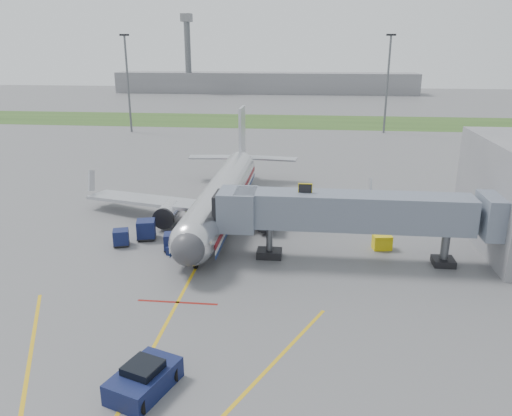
# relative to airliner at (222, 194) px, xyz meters

# --- Properties ---
(ground) EXTENTS (400.00, 400.00, 0.00)m
(ground) POSITION_rel_airliner_xyz_m (-0.00, -15.25, -2.65)
(ground) COLOR #565659
(ground) RESTS_ON ground
(grass_strip) EXTENTS (300.00, 25.00, 0.01)m
(grass_strip) POSITION_rel_airliner_xyz_m (-0.00, 74.75, -2.64)
(grass_strip) COLOR #2D4C1E
(grass_strip) RESTS_ON ground
(apron_markings) EXTENTS (21.52, 50.00, 0.01)m
(apron_markings) POSITION_rel_airliner_xyz_m (-0.00, -22.65, -2.64)
(apron_markings) COLOR gold
(apron_markings) RESTS_ON ground
(airliner) EXTENTS (32.10, 35.67, 10.25)m
(airliner) POSITION_rel_airliner_xyz_m (0.00, 0.00, 0.00)
(airliner) COLOR silver
(airliner) RESTS_ON ground
(jet_bridge) EXTENTS (25.30, 4.00, 6.90)m
(jet_bridge) POSITION_rel_airliner_xyz_m (12.86, -10.25, 1.82)
(jet_bridge) COLOR slate
(jet_bridge) RESTS_ON ground
(light_mast_left) EXTENTS (2.00, 0.44, 20.40)m
(light_mast_left) POSITION_rel_airliner_xyz_m (-30.00, 54.75, 8.13)
(light_mast_left) COLOR #595B60
(light_mast_left) RESTS_ON ground
(light_mast_right) EXTENTS (2.00, 0.44, 20.40)m
(light_mast_right) POSITION_rel_airliner_xyz_m (25.00, 59.75, 8.13)
(light_mast_right) COLOR #595B60
(light_mast_right) RESTS_ON ground
(distant_terminal) EXTENTS (120.00, 14.00, 8.00)m
(distant_terminal) POSITION_rel_airliner_xyz_m (-10.00, 154.75, 1.35)
(distant_terminal) COLOR slate
(distant_terminal) RESTS_ON ground
(control_tower) EXTENTS (4.00, 4.00, 30.00)m
(control_tower) POSITION_rel_airliner_xyz_m (-40.00, 149.75, 14.68)
(control_tower) COLOR #595B60
(control_tower) RESTS_ON ground
(pushback_tug) EXTENTS (3.66, 4.62, 1.68)m
(pushback_tug) POSITION_rel_airliner_xyz_m (0.77, -29.04, -1.94)
(pushback_tug) COLOR #0D173B
(pushback_tug) RESTS_ON ground
(baggage_cart_a) EXTENTS (1.77, 1.77, 1.62)m
(baggage_cart_a) POSITION_rel_airliner_xyz_m (-3.00, -9.65, -1.82)
(baggage_cart_a) COLOR #0D173B
(baggage_cart_a) RESTS_ON ground
(baggage_cart_b) EXTENTS (2.16, 2.16, 1.91)m
(baggage_cart_b) POSITION_rel_airliner_xyz_m (-6.28, -7.18, -1.67)
(baggage_cart_b) COLOR #0D173B
(baggage_cart_b) RESTS_ON ground
(baggage_cart_c) EXTENTS (1.83, 1.83, 1.56)m
(baggage_cart_c) POSITION_rel_airliner_xyz_m (-8.10, -9.08, -1.85)
(baggage_cart_c) COLOR #0D173B
(baggage_cart_c) RESTS_ON ground
(belt_loader) EXTENTS (1.56, 3.78, 1.80)m
(belt_loader) POSITION_rel_airliner_xyz_m (-2.50, -9.43, -2.20)
(belt_loader) COLOR #0D173B
(belt_loader) RESTS_ON ground
(ground_power_cart) EXTENTS (1.84, 1.38, 1.34)m
(ground_power_cart) POSITION_rel_airliner_xyz_m (16.20, -7.25, -1.99)
(ground_power_cart) COLOR yellow
(ground_power_cart) RESTS_ON ground
(ramp_worker) EXTENTS (0.85, 0.74, 1.98)m
(ramp_worker) POSITION_rel_airliner_xyz_m (-3.00, -3.73, -1.66)
(ramp_worker) COLOR #8CDF1A
(ramp_worker) RESTS_ON ground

